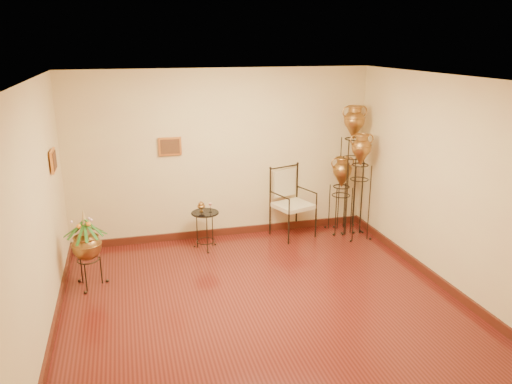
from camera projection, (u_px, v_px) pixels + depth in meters
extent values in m
plane|color=#591A15|center=(263.00, 306.00, 6.29)|extent=(5.00, 5.00, 0.00)
cube|color=#461910|center=(224.00, 232.00, 8.56)|extent=(5.00, 0.04, 0.12)
cube|color=#461910|center=(54.00, 330.00, 5.66)|extent=(0.04, 5.00, 0.12)
cube|color=#461910|center=(436.00, 278.00, 6.89)|extent=(0.04, 5.00, 0.12)
cube|color=#E68F43|center=(170.00, 146.00, 7.89)|extent=(0.36, 0.03, 0.29)
cube|color=#E68F43|center=(53.00, 161.00, 6.53)|extent=(0.03, 0.36, 0.29)
cube|color=beige|center=(293.00, 206.00, 8.40)|extent=(0.71, 0.68, 0.07)
cube|color=beige|center=(293.00, 186.00, 8.30)|extent=(0.43, 0.17, 0.46)
cylinder|color=black|center=(205.00, 212.00, 7.85)|extent=(0.43, 0.43, 0.01)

